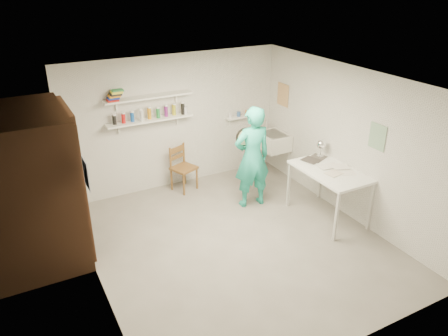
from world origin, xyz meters
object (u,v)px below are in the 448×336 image
man (252,158)px  desk_lamp (321,144)px  wall_clock (245,137)px  wooden_chair (184,168)px  work_table (328,194)px  belfast_sink (273,141)px

man → desk_lamp: size_ratio=11.05×
wall_clock → wooden_chair: wall_clock is taller
work_table → desk_lamp: 0.84m
man → wooden_chair: man is taller
wall_clock → work_table: 1.63m
work_table → desk_lamp: (0.21, 0.50, 0.64)m
desk_lamp → man: bearing=157.8°
wall_clock → wooden_chair: 1.35m
man → wall_clock: (-0.02, 0.22, 0.29)m
belfast_sink → wooden_chair: belfast_sink is taller
man → wall_clock: man is taller
wall_clock → work_table: wall_clock is taller
wooden_chair → man: bearing=-74.6°
belfast_sink → work_table: size_ratio=0.48×
wooden_chair → desk_lamp: size_ratio=5.37×
wooden_chair → belfast_sink: bearing=-29.2°
belfast_sink → wall_clock: bearing=-148.9°
belfast_sink → man: 1.27m
man → wooden_chair: (-0.79, 1.04, -0.45)m
man → wooden_chair: bearing=-48.2°
belfast_sink → wooden_chair: 1.79m
man → work_table: man is taller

